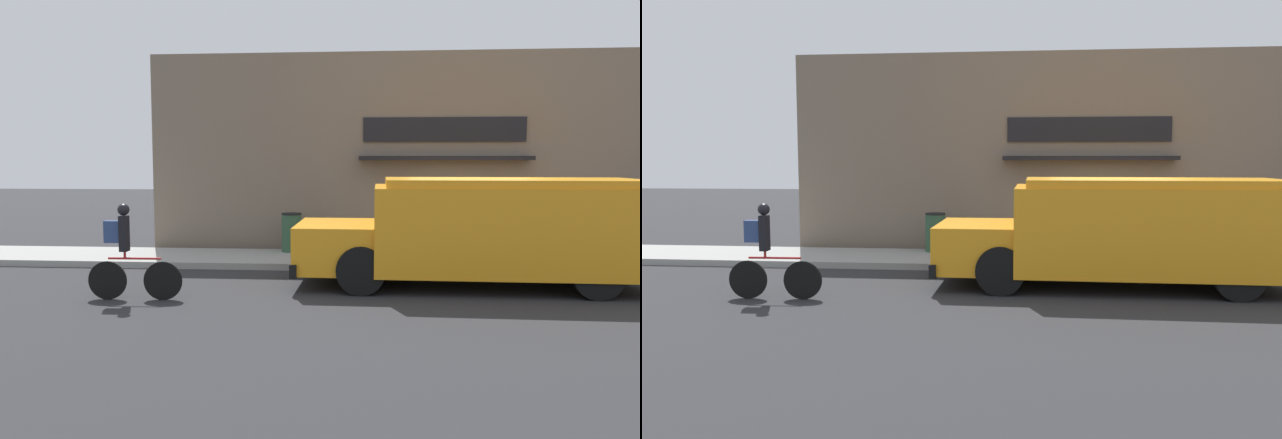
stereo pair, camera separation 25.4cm
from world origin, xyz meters
TOP-DOWN VIEW (x-y plane):
  - ground_plane at (0.00, 0.00)m, footprint 70.00×70.00m
  - sidewalk at (0.00, 1.08)m, footprint 28.00×2.17m
  - storefront at (-0.01, 2.52)m, footprint 14.93×0.74m
  - school_bus at (0.10, -1.26)m, footprint 6.35×2.79m
  - cyclist at (-6.00, -2.91)m, footprint 1.57×0.20m
  - trash_bin at (-3.89, 1.77)m, footprint 0.47×0.47m

SIDE VIEW (x-z plane):
  - ground_plane at x=0.00m, z-range 0.00..0.00m
  - sidewalk at x=0.00m, z-range 0.00..0.14m
  - trash_bin at x=-3.89m, z-range 0.14..1.06m
  - cyclist at x=-6.00m, z-range -0.03..1.57m
  - school_bus at x=0.10m, z-range 0.06..2.03m
  - storefront at x=-0.01m, z-range 0.00..4.89m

